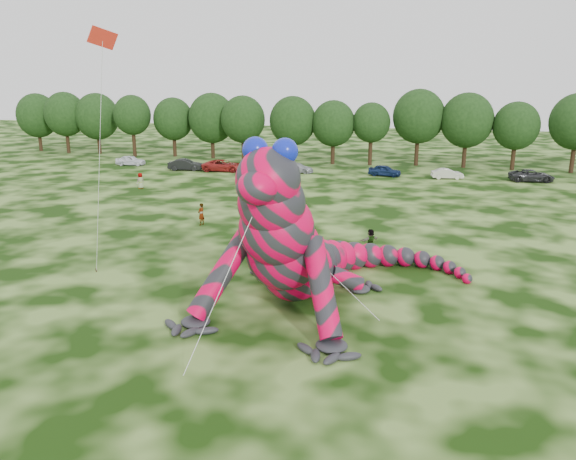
% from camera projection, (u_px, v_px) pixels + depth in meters
% --- Properties ---
extents(ground, '(240.00, 240.00, 0.00)m').
position_uv_depth(ground, '(202.00, 341.00, 26.10)').
color(ground, '#16330A').
rests_on(ground, ground).
extents(inflatable_gecko, '(17.72, 20.29, 9.29)m').
position_uv_depth(inflatable_gecko, '(303.00, 215.00, 30.57)').
color(inflatable_gecko, '#E0013D').
rests_on(inflatable_gecko, ground).
extents(flying_kite, '(4.02, 3.15, 14.73)m').
position_uv_depth(flying_kite, '(102.00, 57.00, 29.16)').
color(flying_kite, red).
rests_on(flying_kite, ground).
extents(tree_0, '(6.91, 6.22, 9.51)m').
position_uv_depth(tree_0, '(38.00, 122.00, 93.53)').
color(tree_0, black).
rests_on(tree_0, ground).
extents(tree_1, '(6.74, 6.07, 9.81)m').
position_uv_depth(tree_1, '(66.00, 123.00, 90.87)').
color(tree_1, black).
rests_on(tree_1, ground).
extents(tree_2, '(7.04, 6.34, 9.64)m').
position_uv_depth(tree_2, '(98.00, 124.00, 90.25)').
color(tree_2, black).
rests_on(tree_2, ground).
extents(tree_3, '(5.81, 5.23, 9.44)m').
position_uv_depth(tree_3, '(133.00, 126.00, 86.90)').
color(tree_3, black).
rests_on(tree_3, ground).
extents(tree_4, '(6.22, 5.60, 9.06)m').
position_uv_depth(tree_4, '(174.00, 127.00, 87.00)').
color(tree_4, black).
rests_on(tree_4, ground).
extents(tree_5, '(7.16, 6.44, 9.80)m').
position_uv_depth(tree_5, '(212.00, 126.00, 85.05)').
color(tree_5, black).
rests_on(tree_5, ground).
extents(tree_6, '(6.52, 5.86, 9.49)m').
position_uv_depth(tree_6, '(243.00, 129.00, 82.09)').
color(tree_6, black).
rests_on(tree_6, ground).
extents(tree_7, '(6.68, 6.01, 9.48)m').
position_uv_depth(tree_7, '(293.00, 130.00, 80.38)').
color(tree_7, black).
rests_on(tree_7, ground).
extents(tree_8, '(6.14, 5.53, 8.94)m').
position_uv_depth(tree_8, '(333.00, 132.00, 79.18)').
color(tree_8, black).
rests_on(tree_8, ground).
extents(tree_9, '(5.27, 4.74, 8.68)m').
position_uv_depth(tree_9, '(371.00, 134.00, 78.26)').
color(tree_9, black).
rests_on(tree_9, ground).
extents(tree_10, '(7.09, 6.38, 10.50)m').
position_uv_depth(tree_10, '(418.00, 128.00, 77.62)').
color(tree_10, black).
rests_on(tree_10, ground).
extents(tree_11, '(7.01, 6.31, 10.07)m').
position_uv_depth(tree_11, '(466.00, 131.00, 75.75)').
color(tree_11, black).
rests_on(tree_11, ground).
extents(tree_12, '(5.99, 5.39, 8.97)m').
position_uv_depth(tree_12, '(515.00, 136.00, 73.95)').
color(tree_12, black).
rests_on(tree_12, ground).
extents(tree_13, '(6.83, 6.15, 10.13)m').
position_uv_depth(tree_13, '(576.00, 133.00, 71.48)').
color(tree_13, black).
rests_on(tree_13, ground).
extents(car_0, '(4.26, 2.15, 1.39)m').
position_uv_depth(car_0, '(131.00, 160.00, 78.83)').
color(car_0, white).
rests_on(car_0, ground).
extents(car_1, '(4.74, 2.42, 1.49)m').
position_uv_depth(car_1, '(185.00, 165.00, 74.55)').
color(car_1, black).
rests_on(car_1, ground).
extents(car_2, '(5.69, 3.07, 1.52)m').
position_uv_depth(car_2, '(223.00, 166.00, 73.75)').
color(car_2, maroon).
rests_on(car_2, ground).
extents(car_3, '(4.49, 2.24, 1.25)m').
position_uv_depth(car_3, '(297.00, 168.00, 72.82)').
color(car_3, '#A9ADB3').
rests_on(car_3, ground).
extents(car_4, '(4.25, 2.17, 1.39)m').
position_uv_depth(car_4, '(385.00, 171.00, 70.19)').
color(car_4, navy).
rests_on(car_4, ground).
extents(car_5, '(3.98, 2.04, 1.25)m').
position_uv_depth(car_5, '(447.00, 174.00, 68.25)').
color(car_5, silver).
rests_on(car_5, ground).
extents(car_6, '(5.36, 2.97, 1.42)m').
position_uv_depth(car_6, '(532.00, 176.00, 66.43)').
color(car_6, '#2A2A2D').
rests_on(car_6, ground).
extents(spectator_5, '(1.40, 1.49, 1.67)m').
position_uv_depth(spectator_5, '(370.00, 241.00, 39.31)').
color(spectator_5, gray).
rests_on(spectator_5, ground).
extents(spectator_4, '(0.88, 1.02, 1.76)m').
position_uv_depth(spectator_4, '(141.00, 181.00, 62.05)').
color(spectator_4, gray).
rests_on(spectator_4, ground).
extents(spectator_1, '(0.92, 0.75, 1.76)m').
position_uv_depth(spectator_1, '(259.00, 212.00, 47.60)').
color(spectator_1, gray).
rests_on(spectator_1, ground).
extents(spectator_0, '(0.59, 0.76, 1.84)m').
position_uv_depth(spectator_0, '(201.00, 214.00, 46.60)').
color(spectator_0, gray).
rests_on(spectator_0, ground).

